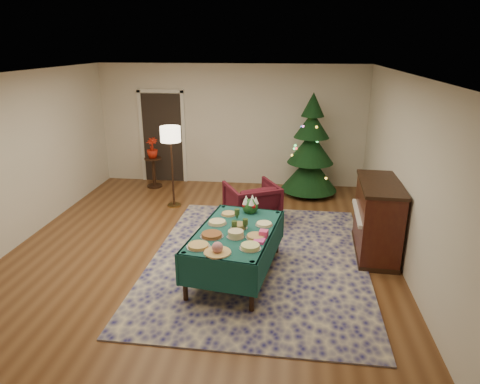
# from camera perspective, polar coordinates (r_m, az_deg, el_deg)

# --- Properties ---
(room_shell) EXTENTS (7.00, 7.00, 7.00)m
(room_shell) POSITION_cam_1_polar(r_m,az_deg,el_deg) (6.40, -5.47, 3.17)
(room_shell) COLOR #593319
(room_shell) RESTS_ON ground
(doorway) EXTENTS (1.08, 0.04, 2.16)m
(doorway) POSITION_cam_1_polar(r_m,az_deg,el_deg) (10.14, -10.27, 7.47)
(doorway) COLOR black
(doorway) RESTS_ON ground
(rug) EXTENTS (3.27, 4.25, 0.02)m
(rug) POSITION_cam_1_polar(r_m,az_deg,el_deg) (6.57, 2.48, -8.96)
(rug) COLOR #171652
(rug) RESTS_ON ground
(buffet_table) EXTENTS (1.30, 1.91, 0.69)m
(buffet_table) POSITION_cam_1_polar(r_m,az_deg,el_deg) (5.93, -0.58, -6.33)
(buffet_table) COLOR black
(buffet_table) RESTS_ON ground
(platter_0) EXTENTS (0.30, 0.30, 0.04)m
(platter_0) POSITION_cam_1_polar(r_m,az_deg,el_deg) (5.43, -5.58, -7.16)
(platter_0) COLOR silver
(platter_0) RESTS_ON buffet_table
(platter_1) EXTENTS (0.34, 0.34, 0.15)m
(platter_1) POSITION_cam_1_polar(r_m,az_deg,el_deg) (5.25, -3.03, -7.61)
(platter_1) COLOR silver
(platter_1) RESTS_ON buffet_table
(platter_2) EXTENTS (0.28, 0.28, 0.06)m
(platter_2) POSITION_cam_1_polar(r_m,az_deg,el_deg) (5.36, 1.38, -7.31)
(platter_2) COLOR silver
(platter_2) RESTS_ON buffet_table
(platter_3) EXTENTS (0.31, 0.31, 0.05)m
(platter_3) POSITION_cam_1_polar(r_m,az_deg,el_deg) (5.70, -3.80, -5.74)
(platter_3) COLOR silver
(platter_3) RESTS_ON buffet_table
(platter_4) EXTENTS (0.24, 0.24, 0.09)m
(platter_4) POSITION_cam_1_polar(r_m,az_deg,el_deg) (5.65, -0.57, -5.65)
(platter_4) COLOR silver
(platter_4) RESTS_ON buffet_table
(platter_5) EXTENTS (0.28, 0.28, 0.04)m
(platter_5) POSITION_cam_1_polar(r_m,az_deg,el_deg) (5.66, 2.14, -5.95)
(platter_5) COLOR silver
(platter_5) RESTS_ON buffet_table
(platter_6) EXTENTS (0.27, 0.27, 0.05)m
(platter_6) POSITION_cam_1_polar(r_m,az_deg,el_deg) (6.07, -3.05, -4.08)
(platter_6) COLOR silver
(platter_6) RESTS_ON buffet_table
(platter_7) EXTENTS (0.24, 0.24, 0.07)m
(platter_7) POSITION_cam_1_polar(r_m,az_deg,el_deg) (5.93, -0.13, -4.57)
(platter_7) COLOR silver
(platter_7) RESTS_ON buffet_table
(platter_8) EXTENTS (0.25, 0.25, 0.04)m
(platter_8) POSITION_cam_1_polar(r_m,az_deg,el_deg) (6.03, 3.23, -4.30)
(platter_8) COLOR silver
(platter_8) RESTS_ON buffet_table
(platter_9) EXTENTS (0.24, 0.24, 0.04)m
(platter_9) POSITION_cam_1_polar(r_m,az_deg,el_deg) (6.37, -1.52, -2.95)
(platter_9) COLOR silver
(platter_9) RESTS_ON buffet_table
(goblet_0) EXTENTS (0.07, 0.07, 0.16)m
(goblet_0) POSITION_cam_1_polar(r_m,az_deg,el_deg) (6.19, -0.40, -2.96)
(goblet_0) COLOR #2D471E
(goblet_0) RESTS_ON buffet_table
(goblet_1) EXTENTS (0.07, 0.07, 0.16)m
(goblet_1) POSITION_cam_1_polar(r_m,az_deg,el_deg) (5.85, 0.71, -4.30)
(goblet_1) COLOR #2D471E
(goblet_1) RESTS_ON buffet_table
(goblet_2) EXTENTS (0.07, 0.07, 0.16)m
(goblet_2) POSITION_cam_1_polar(r_m,az_deg,el_deg) (5.79, -0.77, -4.57)
(goblet_2) COLOR #2D471E
(goblet_2) RESTS_ON buffet_table
(napkin_stack) EXTENTS (0.16, 0.16, 0.04)m
(napkin_stack) POSITION_cam_1_polar(r_m,az_deg,el_deg) (5.54, 2.58, -6.54)
(napkin_stack) COLOR #EC41A0
(napkin_stack) RESTS_ON buffet_table
(gift_box) EXTENTS (0.13, 0.13, 0.09)m
(gift_box) POSITION_cam_1_polar(r_m,az_deg,el_deg) (5.67, 3.16, -5.57)
(gift_box) COLOR #F0427E
(gift_box) RESTS_ON buffet_table
(centerpiece) EXTENTS (0.25, 0.25, 0.29)m
(centerpiece) POSITION_cam_1_polar(r_m,az_deg,el_deg) (6.44, 1.37, -1.73)
(centerpiece) COLOR #1E4C1E
(centerpiece) RESTS_ON buffet_table
(armchair) EXTENTS (1.10, 1.08, 0.86)m
(armchair) POSITION_cam_1_polar(r_m,az_deg,el_deg) (7.63, 1.58, -1.34)
(armchair) COLOR #430E17
(armchair) RESTS_ON ground
(floor_lamp) EXTENTS (0.39, 0.39, 1.62)m
(floor_lamp) POSITION_cam_1_polar(r_m,az_deg,el_deg) (8.36, -9.24, 6.97)
(floor_lamp) COLOR #A57F3F
(floor_lamp) RESTS_ON ground
(side_table) EXTENTS (0.38, 0.38, 0.68)m
(side_table) POSITION_cam_1_polar(r_m,az_deg,el_deg) (9.89, -11.41, 2.52)
(side_table) COLOR black
(side_table) RESTS_ON ground
(potted_plant) EXTENTS (0.25, 0.45, 0.25)m
(potted_plant) POSITION_cam_1_polar(r_m,az_deg,el_deg) (9.76, -11.60, 5.20)
(potted_plant) COLOR #B61E0D
(potted_plant) RESTS_ON side_table
(christmas_tree) EXTENTS (1.34, 1.34, 2.18)m
(christmas_tree) POSITION_cam_1_polar(r_m,az_deg,el_deg) (9.18, 9.40, 5.54)
(christmas_tree) COLOR black
(christmas_tree) RESTS_ON ground
(piano) EXTENTS (0.70, 1.37, 1.16)m
(piano) POSITION_cam_1_polar(r_m,az_deg,el_deg) (6.87, 17.80, -3.49)
(piano) COLOR black
(piano) RESTS_ON ground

